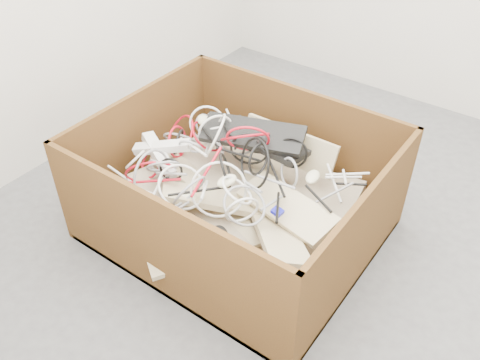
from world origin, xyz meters
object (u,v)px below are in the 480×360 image
Objects in this scene: power_strip_left at (162,147)px; vga_plug at (277,212)px; cardboard_box at (235,206)px; power_strip_right at (159,155)px.

power_strip_left is 0.69m from vga_plug.
cardboard_box is 0.40m from vga_plug.
cardboard_box reaches higher than power_strip_right.
cardboard_box reaches higher than power_strip_left.
cardboard_box reaches higher than vga_plug.
power_strip_right is at bearing -173.98° from vga_plug.
cardboard_box is 4.25× the size of power_strip_right.
cardboard_box is 0.45m from power_strip_left.
power_strip_right is 6.69× the size of vga_plug.
power_strip_right reaches higher than vga_plug.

